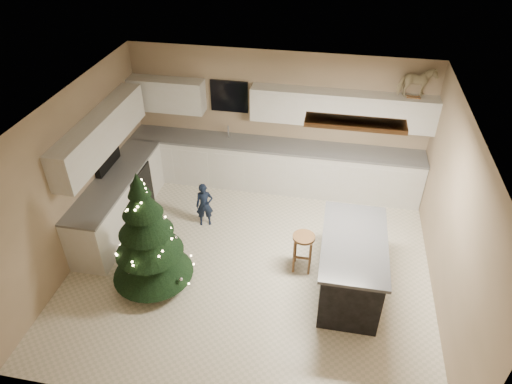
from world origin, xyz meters
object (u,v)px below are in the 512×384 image
island (351,265)px  toddler (205,205)px  bar_stool (303,244)px  christmas_tree (148,241)px  rocking_horse (417,83)px

island → toddler: (-2.49, 1.09, -0.07)m
island → bar_stool: 0.78m
christmas_tree → rocking_horse: (3.68, 2.97, 1.46)m
christmas_tree → toddler: bearing=75.3°
bar_stool → toddler: bearing=156.6°
rocking_horse → toddler: bearing=98.4°
island → rocking_horse: bearing=72.8°
bar_stool → christmas_tree: 2.29m
bar_stool → christmas_tree: bearing=-162.1°
christmas_tree → toddler: 1.57m
rocking_horse → island: bearing=146.7°
bar_stool → rocking_horse: size_ratio=1.03×
toddler → island: bearing=-41.5°
toddler → rocking_horse: (3.29, 1.50, 1.86)m
toddler → rocking_horse: 4.06m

